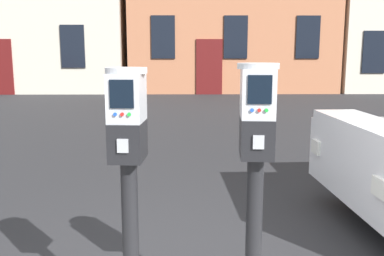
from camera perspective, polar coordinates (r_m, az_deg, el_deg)
parking_meter_near_kerb at (r=2.28m, az=-8.50°, el=-2.73°), size 0.23×0.26×1.37m
parking_meter_twin_adjacent at (r=2.29m, az=8.54°, el=-2.30°), size 0.23×0.26×1.39m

